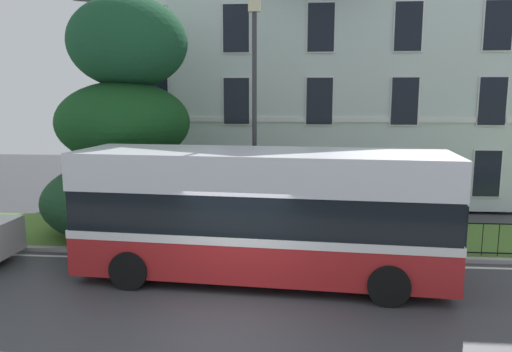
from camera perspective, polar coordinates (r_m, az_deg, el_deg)
The scene contains 7 objects.
ground_plane at distance 11.59m, azimuth -2.55°, elevation -14.68°, with size 60.00×56.00×0.18m.
georgian_townhouse at distance 24.16m, azimuth 6.95°, elevation 10.95°, with size 16.85×8.87×10.56m.
iron_verge_railing at distance 14.76m, azimuth 8.02°, elevation -6.80°, with size 13.53×0.04×0.97m.
evergreen_tree at distance 17.27m, azimuth -14.52°, elevation 3.64°, with size 5.97×5.97×8.19m.
single_decker_bus at distance 12.53m, azimuth 0.68°, elevation -4.29°, with size 9.55×3.27×3.33m.
street_lamp_post at distance 15.09m, azimuth -0.18°, elevation 7.85°, with size 0.36×0.24×7.38m.
litter_bin at distance 15.35m, azimuth -6.87°, elevation -6.10°, with size 0.45×0.45×1.02m.
Camera 1 is at (1.37, -9.76, 4.69)m, focal length 34.47 mm.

